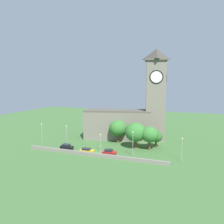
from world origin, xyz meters
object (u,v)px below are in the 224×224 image
object	(u,v)px
tree_by_tower	(118,128)
streetlamp_central	(100,140)
tree_riverside_east	(150,135)
tree_riverside_west	(156,136)
streetlamp_east_mid	(133,140)
church	(132,113)
streetlamp_west_end	(42,131)
tree_churchyard	(136,132)
streetlamp_east_end	(182,146)
car_black	(67,147)
car_yellow	(87,151)
car_red	(109,152)
streetlamp_west_mid	(67,133)

from	to	relation	value
tree_by_tower	streetlamp_central	bearing A→B (deg)	-94.89
tree_riverside_east	tree_riverside_west	bearing A→B (deg)	66.68
streetlamp_east_mid	tree_riverside_west	size ratio (longest dim) A/B	1.33
church	tree_riverside_west	bearing A→B (deg)	-38.52
streetlamp_west_end	tree_churchyard	distance (m)	33.76
streetlamp_east_mid	streetlamp_east_end	distance (m)	14.40
car_black	tree_riverside_west	bearing A→B (deg)	25.76
church	streetlamp_central	world-z (taller)	church
car_yellow	tree_riverside_east	world-z (taller)	tree_riverside_east
streetlamp_east_mid	car_black	bearing A→B (deg)	-178.14
streetlamp_west_end	tree_by_tower	world-z (taller)	tree_by_tower
car_red	streetlamp_west_end	world-z (taller)	streetlamp_west_end
car_black	tree_churchyard	bearing A→B (deg)	24.76
car_black	streetlamp_east_mid	world-z (taller)	streetlamp_east_mid
streetlamp_west_end	tree_riverside_east	distance (m)	38.52
streetlamp_east_mid	tree_riverside_west	bearing A→B (deg)	69.20
streetlamp_west_end	streetlamp_east_mid	xyz separation A→B (m)	(34.38, -0.99, -0.03)
car_black	car_red	world-z (taller)	car_black
church	car_yellow	bearing A→B (deg)	-109.25
church	tree_by_tower	bearing A→B (deg)	-114.55
car_black	car_red	xyz separation A→B (m)	(15.68, -0.35, -0.04)
streetlamp_west_mid	tree_riverside_east	size ratio (longest dim) A/B	0.97
car_yellow	car_red	world-z (taller)	car_red
streetlamp_west_mid	tree_by_tower	world-z (taller)	tree_by_tower
streetlamp_central	tree_riverside_east	world-z (taller)	tree_riverside_east
car_yellow	tree_by_tower	size ratio (longest dim) A/B	0.57
car_yellow	streetlamp_west_mid	world-z (taller)	streetlamp_west_mid
streetlamp_west_mid	streetlamp_east_mid	xyz separation A→B (m)	(24.32, -1.47, 0.08)
tree_churchyard	tree_riverside_west	xyz separation A→B (m)	(6.44, 3.57, -1.71)
church	streetlamp_east_mid	distance (m)	23.28
streetlamp_west_end	tree_riverside_west	bearing A→B (deg)	16.63
streetlamp_west_end	car_yellow	bearing A→B (deg)	-8.61
streetlamp_west_end	tree_riverside_west	world-z (taller)	streetlamp_west_end
church	car_red	bearing A→B (deg)	-92.25
tree_riverside_west	tree_by_tower	bearing A→B (deg)	173.89
streetlamp_east_end	tree_riverside_west	size ratio (longest dim) A/B	1.17
car_black	streetlamp_west_mid	xyz separation A→B (m)	(-1.28, 2.22, 4.14)
streetlamp_west_end	tree_by_tower	size ratio (longest dim) A/B	0.94
streetlamp_central	tree_churchyard	xyz separation A→B (m)	(9.42, 8.66, 1.42)
car_black	streetlamp_west_mid	size ratio (longest dim) A/B	0.58
church	tree_churchyard	bearing A→B (deg)	-68.88
car_black	streetlamp_central	distance (m)	12.50
car_red	tree_riverside_west	distance (m)	18.65
streetlamp_east_end	streetlamp_central	bearing A→B (deg)	-179.40
church	car_black	size ratio (longest dim) A/B	7.91
streetlamp_west_end	tree_churchyard	bearing A→B (deg)	13.96
streetlamp_central	streetlamp_east_end	world-z (taller)	streetlamp_east_end
car_yellow	streetlamp_west_mid	bearing A→B (deg)	160.17
streetlamp_central	tree_riverside_west	world-z (taller)	streetlamp_central
tree_riverside_west	streetlamp_central	bearing A→B (deg)	-142.35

